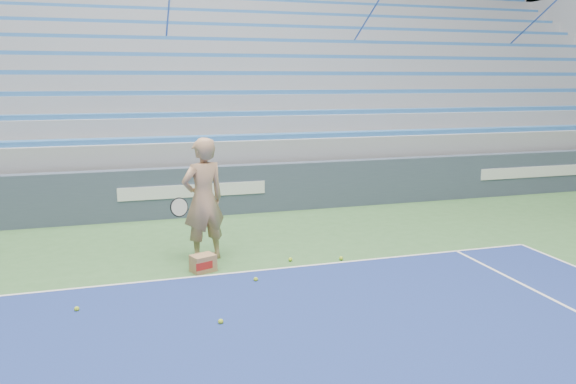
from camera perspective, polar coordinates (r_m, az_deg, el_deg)
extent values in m
cube|color=white|center=(8.89, -6.30, -8.24)|extent=(10.97, 0.05, 0.00)
cube|color=#3C485C|center=(12.57, -9.66, 0.03)|extent=(30.00, 0.30, 1.10)
cube|color=white|center=(12.41, -9.58, 0.12)|extent=(3.20, 0.02, 0.28)
cube|color=white|center=(16.16, 23.96, 1.89)|extent=(3.40, 0.02, 0.28)
cube|color=#95979D|center=(17.04, -11.57, 2.91)|extent=(30.00, 8.50, 1.10)
cube|color=#95979D|center=(16.94, -11.68, 5.59)|extent=(30.00, 8.50, 0.50)
cube|color=#326EB8|center=(13.07, -10.19, 5.34)|extent=(29.60, 0.42, 0.11)
cube|color=#95979D|center=(17.32, -11.87, 7.36)|extent=(30.00, 7.65, 0.50)
cube|color=#326EB8|center=(13.87, -10.68, 7.74)|extent=(29.60, 0.42, 0.11)
cube|color=#95979D|center=(17.72, -12.06, 9.06)|extent=(30.00, 6.80, 0.50)
cube|color=#326EB8|center=(14.70, -11.11, 9.87)|extent=(29.60, 0.42, 0.11)
cube|color=#95979D|center=(18.13, -12.24, 10.68)|extent=(30.00, 5.95, 0.50)
cube|color=#326EB8|center=(15.54, -11.50, 11.77)|extent=(29.60, 0.42, 0.11)
cube|color=#95979D|center=(18.56, -12.42, 12.23)|extent=(30.00, 5.10, 0.50)
cube|color=#326EB8|center=(16.40, -11.86, 13.47)|extent=(29.60, 0.42, 0.11)
cube|color=#95979D|center=(19.00, -12.59, 13.71)|extent=(30.00, 4.25, 0.50)
cube|color=#326EB8|center=(17.27, -12.18, 15.00)|extent=(29.60, 0.42, 0.11)
cube|color=#95979D|center=(19.45, -12.75, 15.12)|extent=(30.00, 3.40, 0.50)
cube|color=#326EB8|center=(18.16, -12.48, 16.38)|extent=(29.60, 0.42, 0.11)
cube|color=#95979D|center=(19.91, -12.90, 16.46)|extent=(30.00, 2.55, 0.50)
cube|color=#326EB8|center=(19.05, -12.75, 17.63)|extent=(29.60, 0.42, 0.11)
cube|color=#95979D|center=(20.39, -13.06, 17.74)|extent=(30.00, 1.70, 0.50)
cube|color=#95979D|center=(21.41, -13.06, 12.86)|extent=(31.00, 0.40, 7.30)
cylinder|color=#2E52A3|center=(16.94, -12.14, 16.59)|extent=(0.05, 8.53, 5.04)
cylinder|color=#2E52A3|center=(18.45, 7.58, 16.29)|extent=(0.05, 8.53, 5.04)
cylinder|color=#2E52A3|center=(21.58, 22.79, 14.80)|extent=(0.05, 8.53, 5.04)
imported|color=tan|center=(9.38, -8.59, -0.77)|extent=(0.88, 0.72, 2.07)
cylinder|color=black|center=(9.12, -10.53, -1.72)|extent=(0.12, 0.27, 0.08)
cylinder|color=beige|center=(8.82, -11.00, -1.53)|extent=(0.29, 0.16, 0.28)
torus|color=black|center=(8.82, -11.00, -1.53)|extent=(0.31, 0.18, 0.30)
cube|color=#A0784D|center=(9.03, -8.62, -7.16)|extent=(0.44, 0.39, 0.27)
cube|color=#B21E19|center=(8.90, -8.49, -7.44)|extent=(0.27, 0.12, 0.12)
sphere|color=#B1D52B|center=(8.00, -20.67, -11.06)|extent=(0.07, 0.07, 0.07)
sphere|color=#B1D52B|center=(9.44, 0.24, -6.86)|extent=(0.07, 0.07, 0.07)
sphere|color=#B1D52B|center=(8.55, -3.30, -8.85)|extent=(0.07, 0.07, 0.07)
sphere|color=#B1D52B|center=(9.53, 5.41, -6.72)|extent=(0.07, 0.07, 0.07)
sphere|color=#B1D52B|center=(7.19, -6.85, -12.94)|extent=(0.07, 0.07, 0.07)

